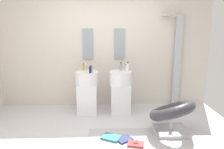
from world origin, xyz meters
The scene contains 19 objects.
ground_plane centered at (0.00, 0.00, -0.02)m, with size 4.80×3.60×0.04m, color silver.
rear_partition centered at (0.00, 1.65, 1.30)m, with size 4.80×0.10×2.60m, color beige.
pedestal_sink_left centered at (-0.35, 1.11, 0.48)m, with size 0.47×0.47×0.99m.
pedestal_sink_right centered at (0.35, 1.11, 0.48)m, with size 0.47×0.47×0.99m.
vanity_mirror_left centered at (-0.35, 1.58, 1.42)m, with size 0.22×0.03×0.66m, color #8C9EA8.
vanity_mirror_right centered at (0.35, 1.58, 1.42)m, with size 0.22×0.03×0.66m, color #8C9EA8.
shower_column centered at (1.64, 1.53, 1.08)m, with size 0.49×0.24×2.05m.
lounge_chair centered at (1.15, 0.18, 0.35)m, with size 1.10×1.10×0.65m.
area_rug centered at (0.37, -0.07, 0.01)m, with size 1.27×0.80×0.01m, color #B2B2B7.
magazine_teal centered at (0.11, -0.01, 0.03)m, with size 0.29×0.21×0.03m, color teal.
magazine_red centered at (0.49, -0.22, 0.03)m, with size 0.24×0.17×0.03m, color #B73838.
magazine_navy centered at (0.33, -0.07, 0.02)m, with size 0.24×0.18×0.03m, color navy.
coffee_mug centered at (0.49, -0.19, 0.06)m, with size 0.08×0.08×0.09m, color white.
soap_bottle_black centered at (-0.27, 0.96, 0.95)m, with size 0.04×0.04×0.14m.
soap_bottle_white centered at (0.48, 1.06, 0.98)m, with size 0.05×0.05×0.20m.
soap_bottle_amber centered at (-0.42, 1.24, 0.96)m, with size 0.04×0.04×0.15m.
soap_bottle_grey centered at (0.36, 1.22, 0.97)m, with size 0.06×0.06×0.18m.
soap_bottle_blue centered at (-0.26, 1.03, 0.96)m, with size 0.06×0.06×0.15m.
soap_bottle_clear centered at (0.47, 1.22, 0.95)m, with size 0.05×0.05×0.13m.
Camera 1 is at (0.02, -3.10, 1.75)m, focal length 33.59 mm.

